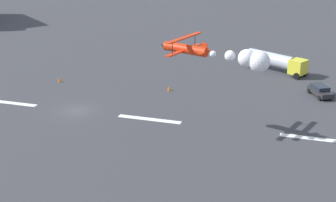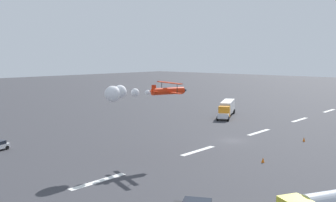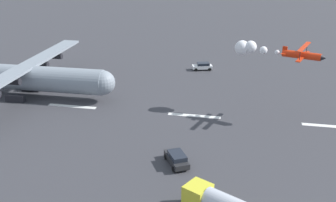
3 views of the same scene
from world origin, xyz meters
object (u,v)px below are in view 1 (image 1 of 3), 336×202
Objects in this scene: traffic_cone_near at (59,80)px; traffic_cone_far at (169,88)px; fuel_tanker_truck at (277,61)px; airport_staff_sedan at (320,90)px; stunt_biplane_red at (232,56)px.

traffic_cone_far is (16.84, 0.97, 0.00)m from traffic_cone_near.
fuel_tanker_truck reaches higher than traffic_cone_far.
traffic_cone_near is (-37.41, -4.84, -0.44)m from airport_staff_sedan.
traffic_cone_far is (-20.57, -3.87, -0.44)m from airport_staff_sedan.
fuel_tanker_truck reaches higher than traffic_cone_near.
stunt_biplane_red reaches higher than fuel_tanker_truck.
traffic_cone_far is at bearing -134.95° from fuel_tanker_truck.
stunt_biplane_red is at bearing -52.81° from traffic_cone_far.
airport_staff_sedan is (6.84, -9.89, -0.94)m from fuel_tanker_truck.
stunt_biplane_red is 16.99× the size of traffic_cone_far.
fuel_tanker_truck is at bearing 25.72° from traffic_cone_near.
traffic_cone_near is at bearing -154.28° from fuel_tanker_truck.
airport_staff_sedan is (9.48, 18.48, -8.96)m from stunt_biplane_red.
fuel_tanker_truck is 2.17× the size of airport_staff_sedan.
airport_staff_sedan is 37.73m from traffic_cone_near.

